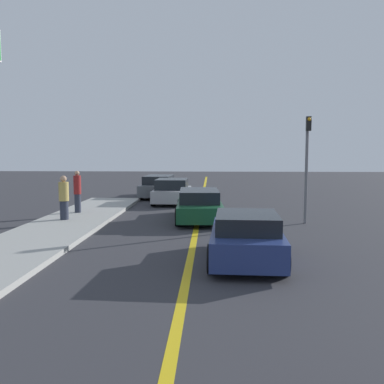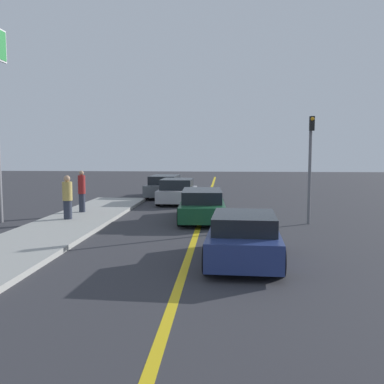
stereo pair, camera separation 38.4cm
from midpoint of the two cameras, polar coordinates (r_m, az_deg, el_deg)
name	(u,v)px [view 1 (the left image)]	position (r m, az deg, el deg)	size (l,w,h in m)	color
road_center_line	(197,223)	(17.10, 0.08, -4.13)	(0.20, 60.00, 0.01)	gold
sidewalk_left	(16,250)	(13.19, -23.25, -7.16)	(2.83, 25.44, 0.16)	#9E9E99
car_ahead_center	(246,238)	(11.15, 6.27, -6.08)	(2.02, 3.89, 1.29)	navy
car_far_distant	(199,205)	(17.70, 0.36, -1.75)	(2.06, 4.81, 1.28)	#144728
car_parked_left_lot	(172,192)	(23.31, -3.13, 0.06)	(2.00, 3.97, 1.35)	#9E9EA3
car_oncoming_far	(159,187)	(26.53, -4.83, 0.73)	(2.09, 4.67, 1.35)	#4C5156
pedestrian_near_curb	(64,198)	(17.66, -17.32, -0.74)	(0.39, 0.39, 1.74)	#282D3D
pedestrian_mid_group	(77,191)	(19.49, -15.58, 0.08)	(0.32, 0.32, 1.84)	#282D3D
traffic_light	(307,159)	(17.23, 14.46, 4.31)	(0.18, 0.40, 4.18)	slate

